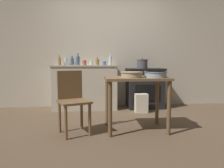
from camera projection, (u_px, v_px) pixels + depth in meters
The scene contains 19 objects.
ground_plane at pixel (115, 125), 3.48m from camera, with size 14.00×14.00×0.00m, color brown.
wall_back at pixel (107, 50), 4.92m from camera, with size 8.00×0.07×2.55m.
counter_cabinet at pixel (85, 87), 4.65m from camera, with size 1.35×0.58×0.93m.
stove at pixel (144, 88), 4.77m from camera, with size 0.79×0.59×0.86m.
work_table at pixel (136, 87), 3.18m from camera, with size 0.90×0.63×0.78m.
chair at pixel (73, 99), 3.06m from camera, with size 0.52×0.52×0.88m.
flour_sack at pixel (141, 103), 4.32m from camera, with size 0.25×0.17×0.37m, color beige.
stock_pot at pixel (142, 64), 4.66m from camera, with size 0.24×0.24×0.22m.
mixing_bowl_large at pixel (132, 74), 3.06m from camera, with size 0.32×0.32×0.08m.
mixing_bowl_small at pixel (155, 74), 3.11m from camera, with size 0.33×0.33×0.09m.
bottle_far_left at pixel (97, 62), 4.69m from camera, with size 0.08×0.08×0.17m.
bottle_left at pixel (72, 61), 4.77m from camera, with size 0.07×0.07×0.20m.
bottle_mid_left at pixel (110, 60), 4.67m from camera, with size 0.07×0.07×0.25m.
bottle_center_left at pixel (66, 62), 4.74m from camera, with size 0.08×0.08×0.18m.
bottle_center at pixel (59, 61), 4.66m from camera, with size 0.06×0.06×0.20m.
bottle_center_right at pixel (78, 60), 4.61m from camera, with size 0.07×0.07×0.25m.
cup_mid_right at pixel (104, 63), 4.58m from camera, with size 0.09×0.09×0.08m, color #4C6B99.
cup_right at pixel (91, 63), 4.55m from camera, with size 0.07×0.07×0.09m, color silver.
cup_far_right at pixel (84, 63), 4.47m from camera, with size 0.08×0.08×0.10m, color #B74C42.
Camera 1 is at (-0.38, -3.38, 1.02)m, focal length 35.00 mm.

